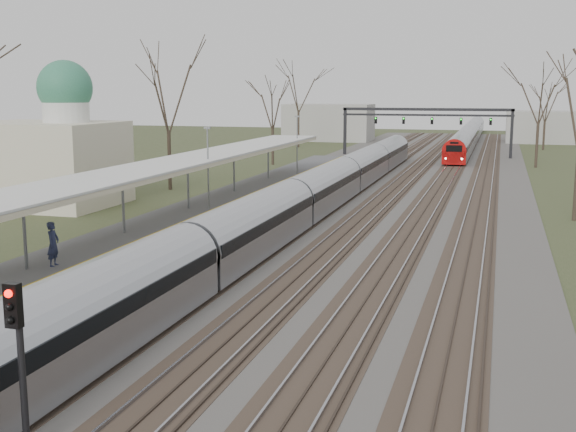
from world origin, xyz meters
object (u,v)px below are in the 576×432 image
at_px(train_near, 321,189).
at_px(train_far, 469,134).
at_px(passenger, 53,244).
at_px(signal_post, 18,343).

xyz_separation_m(train_near, train_far, (7.00, 68.82, 0.00)).
xyz_separation_m(passenger, signal_post, (7.55, -12.34, 0.78)).
distance_m(train_near, signal_post, 35.33).
distance_m(train_far, passenger, 92.63).
bearing_deg(train_near, passenger, -104.19).
bearing_deg(train_near, signal_post, -87.16).
distance_m(train_far, signal_post, 104.22).
distance_m(train_near, passenger, 23.65).
bearing_deg(train_far, signal_post, -92.89).
relative_size(train_far, passenger, 39.89).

